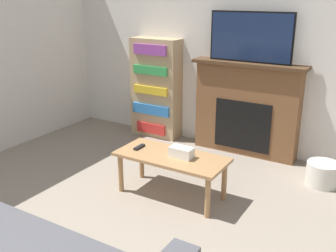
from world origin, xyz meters
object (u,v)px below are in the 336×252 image
at_px(tv, 251,37).
at_px(storage_basket, 323,174).
at_px(coffee_table, 171,161).
at_px(fireplace, 246,108).
at_px(bookshelf, 156,88).

height_order(tv, storage_basket, tv).
bearing_deg(tv, coffee_table, -98.81).
xyz_separation_m(fireplace, coffee_table, (-0.22, -1.42, -0.20)).
bearing_deg(fireplace, bookshelf, -178.98).
height_order(fireplace, coffee_table, fireplace).
relative_size(fireplace, bookshelf, 1.02).
distance_m(fireplace, storage_basket, 1.18).
bearing_deg(coffee_table, storage_basket, 39.13).
distance_m(tv, coffee_table, 1.76).
height_order(fireplace, bookshelf, bookshelf).
xyz_separation_m(fireplace, bookshelf, (-1.28, -0.02, 0.10)).
bearing_deg(coffee_table, bookshelf, 127.39).
bearing_deg(bookshelf, fireplace, 1.02).
bearing_deg(coffee_table, fireplace, 81.31).
bearing_deg(fireplace, storage_basket, -22.58).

